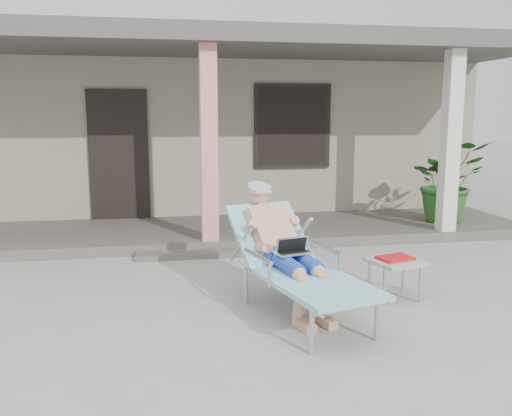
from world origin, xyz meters
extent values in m
plane|color=#9E9E99|center=(0.00, 0.00, 0.00)|extent=(60.00, 60.00, 0.00)
cube|color=gray|center=(0.00, 6.50, 1.50)|extent=(10.00, 5.00, 3.00)
cube|color=#474442|center=(0.00, 6.50, 3.15)|extent=(10.40, 5.40, 0.30)
cube|color=black|center=(-1.30, 3.97, 1.20)|extent=(0.95, 0.06, 2.10)
cube|color=black|center=(1.60, 3.97, 1.65)|extent=(1.20, 0.06, 1.30)
cube|color=black|center=(1.60, 3.96, 1.65)|extent=(1.32, 0.05, 1.42)
cube|color=#605B56|center=(0.00, 3.00, 0.07)|extent=(10.00, 2.00, 0.15)
cube|color=red|center=(0.00, 2.15, 1.45)|extent=(0.22, 0.22, 2.61)
cube|color=silver|center=(3.50, 2.15, 1.45)|extent=(0.22, 0.22, 2.61)
cube|color=#474442|center=(0.00, 3.00, 2.88)|extent=(10.00, 2.30, 0.24)
cube|color=#605B56|center=(0.00, 1.85, 0.04)|extent=(2.00, 0.30, 0.07)
cylinder|color=#B7B7BC|center=(0.46, -1.26, 0.19)|extent=(0.04, 0.04, 0.37)
cylinder|color=#B7B7BC|center=(1.07, -1.10, 0.19)|extent=(0.04, 0.04, 0.37)
cylinder|color=#B7B7BC|center=(0.14, -0.05, 0.19)|extent=(0.04, 0.04, 0.37)
cylinder|color=#B7B7BC|center=(0.74, 0.11, 0.19)|extent=(0.04, 0.04, 0.37)
cube|color=#B7B7BC|center=(0.65, -0.74, 0.39)|extent=(0.92, 1.34, 0.03)
cube|color=#98DBEB|center=(0.65, -0.74, 0.41)|extent=(1.02, 1.40, 0.04)
cube|color=#B7B7BC|center=(0.42, 0.12, 0.62)|extent=(0.75, 0.72, 0.49)
cube|color=#98DBEB|center=(0.42, 0.12, 0.66)|extent=(0.87, 0.82, 0.56)
cylinder|color=#AAAAAC|center=(0.34, 0.40, 1.10)|extent=(0.30, 0.30, 0.13)
cube|color=silver|center=(0.54, -0.32, 0.58)|extent=(0.38, 0.31, 0.23)
cube|color=#A2A29D|center=(1.67, -0.11, 0.38)|extent=(0.59, 0.59, 0.04)
cylinder|color=#B7B7BC|center=(1.47, -0.31, 0.18)|extent=(0.03, 0.03, 0.36)
cylinder|color=#B7B7BC|center=(1.86, -0.31, 0.18)|extent=(0.03, 0.03, 0.36)
cylinder|color=#B7B7BC|center=(1.47, 0.08, 0.18)|extent=(0.03, 0.03, 0.36)
cylinder|color=#B7B7BC|center=(1.86, 0.08, 0.18)|extent=(0.03, 0.03, 0.36)
cube|color=red|center=(1.67, -0.11, 0.42)|extent=(0.39, 0.33, 0.03)
cube|color=black|center=(1.67, 0.01, 0.41)|extent=(0.33, 0.11, 0.03)
imported|color=#26591E|center=(3.86, 2.81, 0.79)|extent=(1.35, 1.23, 1.29)
camera|label=1|loc=(-0.67, -5.10, 1.86)|focal=38.00mm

